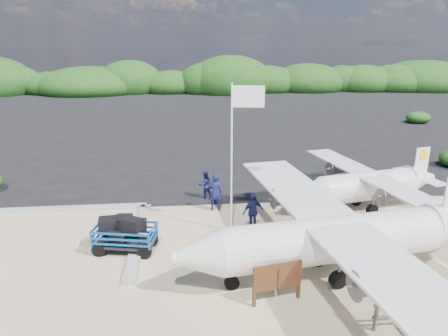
% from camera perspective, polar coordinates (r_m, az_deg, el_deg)
% --- Properties ---
extents(ground, '(160.00, 160.00, 0.00)m').
position_cam_1_polar(ground, '(16.58, 3.35, -11.75)').
color(ground, beige).
extents(asphalt_apron, '(90.00, 50.00, 0.04)m').
position_cam_1_polar(asphalt_apron, '(45.08, -2.54, 7.11)').
color(asphalt_apron, '#B2B2B2').
rests_on(asphalt_apron, ground).
extents(lagoon, '(9.00, 7.00, 0.40)m').
position_cam_1_polar(lagoon, '(18.94, -25.90, -9.70)').
color(lagoon, '#B2B2B2').
rests_on(lagoon, ground).
extents(vegetation_band, '(124.00, 8.00, 4.40)m').
position_cam_1_polar(vegetation_band, '(69.80, -3.70, 10.77)').
color(vegetation_band, '#B2B2B2').
rests_on(vegetation_band, ground).
extents(baggage_cart, '(2.83, 1.97, 1.29)m').
position_cam_1_polar(baggage_cart, '(17.04, -13.77, -11.41)').
color(baggage_cart, '#0C53B6').
rests_on(baggage_cart, ground).
extents(flagpole, '(1.40, 0.80, 6.58)m').
position_cam_1_polar(flagpole, '(18.06, 1.02, -9.14)').
color(flagpole, white).
rests_on(flagpole, ground).
extents(signboard, '(1.77, 0.51, 1.46)m').
position_cam_1_polar(signboard, '(13.84, 7.49, -18.45)').
color(signboard, '#543118').
rests_on(signboard, ground).
extents(crew_a, '(0.72, 0.49, 1.95)m').
position_cam_1_polar(crew_a, '(19.91, -1.27, -3.47)').
color(crew_a, '#13184A').
rests_on(crew_a, ground).
extents(crew_b, '(0.92, 0.83, 1.54)m').
position_cam_1_polar(crew_b, '(21.56, -2.71, -2.39)').
color(crew_b, '#13184A').
rests_on(crew_b, ground).
extents(crew_c, '(1.09, 0.75, 1.71)m').
position_cam_1_polar(crew_c, '(18.03, 4.16, -6.22)').
color(crew_c, '#13184A').
rests_on(crew_c, ground).
extents(aircraft_large, '(16.40, 16.40, 4.38)m').
position_cam_1_polar(aircraft_large, '(39.15, 24.42, 3.97)').
color(aircraft_large, '#B2B2B2').
rests_on(aircraft_large, ground).
extents(aircraft_small, '(9.45, 9.45, 2.88)m').
position_cam_1_polar(aircraft_small, '(50.46, -19.50, 7.24)').
color(aircraft_small, '#B2B2B2').
rests_on(aircraft_small, ground).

